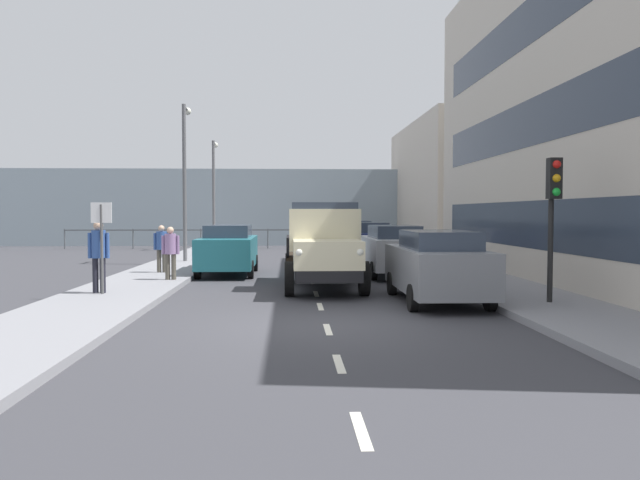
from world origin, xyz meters
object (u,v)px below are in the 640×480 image
Objects in this scene: truck_vintage_cream at (324,248)px; pedestrian_couple_a at (99,250)px; car_white_kerbside_3 at (355,236)px; traffic_light_near at (553,198)px; pedestrian_in_dark_coat at (170,249)px; lamp_post_promenade at (185,168)px; car_silver_kerbside_1 at (393,249)px; car_teal_oppositeside_0 at (228,249)px; lamp_post_far at (214,184)px; car_navy_kerbside_2 at (369,241)px; street_sign at (102,232)px; car_grey_kerbside_near at (437,265)px; pedestrian_with_bag at (162,245)px.

truck_vintage_cream is 5.91m from pedestrian_couple_a.
traffic_light_near is at bearing 96.64° from car_white_kerbside_3.
pedestrian_in_dark_coat is 7.99m from lamp_post_promenade.
car_silver_kerbside_1 is at bearing -162.04° from pedestrian_in_dark_coat.
car_teal_oppositeside_0 is 14.08m from lamp_post_far.
car_navy_kerbside_2 is 1.05× the size of car_teal_oppositeside_0.
street_sign is (10.42, -2.01, -0.79)m from traffic_light_near.
truck_vintage_cream is 4.74m from pedestrian_in_dark_coat.
car_navy_kerbside_2 is 14.48m from street_sign.
car_silver_kerbside_1 is 8.02m from traffic_light_near.
car_grey_kerbside_near is at bearing 90.00° from car_white_kerbside_3.
car_grey_kerbside_near is at bearing 90.00° from car_silver_kerbside_1.
car_teal_oppositeside_0 is (5.65, -0.63, -0.00)m from car_silver_kerbside_1.
lamp_post_promenade is (0.04, -5.08, 2.93)m from pedestrian_with_bag.
car_grey_kerbside_near is at bearing 129.15° from car_teal_oppositeside_0.
pedestrian_in_dark_coat is (7.08, 14.43, 0.18)m from car_white_kerbside_3.
traffic_light_near is 24.01m from lamp_post_far.
lamp_post_promenade is (2.20, -4.48, 3.11)m from car_teal_oppositeside_0.
car_navy_kerbside_2 is 11.24m from pedestrian_in_dark_coat.
car_white_kerbside_3 is 2.62× the size of pedestrian_with_bag.
car_grey_kerbside_near is 0.97× the size of car_silver_kerbside_1.
pedestrian_couple_a reaches higher than car_navy_kerbside_2.
pedestrian_with_bag is at bearing -72.36° from pedestrian_in_dark_coat.
truck_vintage_cream is 3.14× the size of pedestrian_couple_a.
truck_vintage_cream is at bearing 125.12° from car_teal_oppositeside_0.
lamp_post_promenade reaches higher than lamp_post_far.
traffic_light_near reaches higher than pedestrian_couple_a.
traffic_light_near is (-2.29, 7.52, 1.58)m from car_silver_kerbside_1.
pedestrian_with_bag is (7.81, -0.02, 0.18)m from car_silver_kerbside_1.
truck_vintage_cream reaches higher than car_grey_kerbside_near.
lamp_post_far reaches higher than street_sign.
car_navy_kerbside_2 is (0.00, -12.76, -0.00)m from car_grey_kerbside_near.
street_sign is (1.06, 3.22, 0.61)m from pedestrian_in_dark_coat.
pedestrian_couple_a is 10.86m from traffic_light_near.
truck_vintage_cream is 6.28m from traffic_light_near.
traffic_light_near reaches higher than car_white_kerbside_3.
car_teal_oppositeside_0 is 1.90× the size of street_sign.
pedestrian_in_dark_coat is (7.08, 2.29, 0.18)m from car_silver_kerbside_1.
pedestrian_couple_a is 1.14× the size of pedestrian_in_dark_coat.
pedestrian_couple_a is (8.27, 11.75, 0.32)m from car_navy_kerbside_2.
car_silver_kerbside_1 is at bearing -73.08° from traffic_light_near.
car_teal_oppositeside_0 is 2.37× the size of pedestrian_couple_a.
truck_vintage_cream is at bearing 106.11° from lamp_post_far.
lamp_post_promenade is at bearing -89.53° from pedestrian_with_bag.
pedestrian_couple_a is (8.27, -1.01, 0.32)m from car_grey_kerbside_near.
pedestrian_in_dark_coat is at bearing 96.00° from lamp_post_promenade.
lamp_post_far is (7.77, -2.11, 2.88)m from car_white_kerbside_3.
truck_vintage_cream is at bearing 75.88° from car_navy_kerbside_2.
lamp_post_promenade is at bearing -92.29° from pedestrian_couple_a.
car_teal_oppositeside_0 is at bearing -50.85° from car_grey_kerbside_near.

